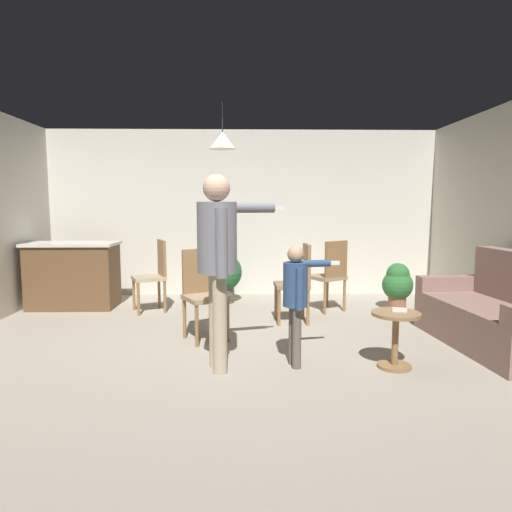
# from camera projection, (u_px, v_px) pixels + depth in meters

# --- Properties ---
(ground) EXTENTS (7.68, 7.68, 0.00)m
(ground) POSITION_uv_depth(u_px,v_px,m) (241.00, 356.00, 4.48)
(ground) COLOR #9E9384
(wall_back) EXTENTS (6.40, 0.10, 2.70)m
(wall_back) POSITION_uv_depth(u_px,v_px,m) (243.00, 213.00, 7.51)
(wall_back) COLOR silver
(wall_back) RESTS_ON ground
(couch_floral) EXTENTS (0.99, 1.86, 1.00)m
(couch_floral) POSITION_uv_depth(u_px,v_px,m) (497.00, 316.00, 4.75)
(couch_floral) COLOR #8C6B60
(couch_floral) RESTS_ON ground
(kitchen_counter) EXTENTS (1.26, 0.66, 0.95)m
(kitchen_counter) POSITION_uv_depth(u_px,v_px,m) (73.00, 275.00, 6.55)
(kitchen_counter) COLOR brown
(kitchen_counter) RESTS_ON ground
(side_table_by_couch) EXTENTS (0.44, 0.44, 0.52)m
(side_table_by_couch) POSITION_uv_depth(u_px,v_px,m) (395.00, 333.00, 4.13)
(side_table_by_couch) COLOR olive
(side_table_by_couch) RESTS_ON ground
(person_adult) EXTENTS (0.80, 0.64, 1.76)m
(person_adult) POSITION_uv_depth(u_px,v_px,m) (219.00, 250.00, 4.01)
(person_adult) COLOR tan
(person_adult) RESTS_ON ground
(person_child) EXTENTS (0.56, 0.39, 1.12)m
(person_child) POSITION_uv_depth(u_px,v_px,m) (296.00, 292.00, 4.14)
(person_child) COLOR #60564C
(person_child) RESTS_ON ground
(dining_chair_by_counter) EXTENTS (0.44, 0.44, 1.00)m
(dining_chair_by_counter) POSITION_uv_depth(u_px,v_px,m) (297.00, 280.00, 5.73)
(dining_chair_by_counter) COLOR olive
(dining_chair_by_counter) RESTS_ON ground
(dining_chair_near_wall) EXTENTS (0.55, 0.55, 1.00)m
(dining_chair_near_wall) POSITION_uv_depth(u_px,v_px,m) (154.00, 273.00, 6.33)
(dining_chair_near_wall) COLOR olive
(dining_chair_near_wall) RESTS_ON ground
(dining_chair_centre_back) EXTENTS (0.58, 0.58, 1.00)m
(dining_chair_centre_back) POSITION_uv_depth(u_px,v_px,m) (330.00, 273.00, 6.31)
(dining_chair_centre_back) COLOR olive
(dining_chair_centre_back) RESTS_ON ground
(dining_chair_spare) EXTENTS (0.57, 0.57, 1.00)m
(dining_chair_spare) POSITION_uv_depth(u_px,v_px,m) (203.00, 290.00, 5.02)
(dining_chair_spare) COLOR olive
(dining_chair_spare) RESTS_ON ground
(potted_plant_corner) EXTENTS (0.43, 0.43, 0.67)m
(potted_plant_corner) POSITION_uv_depth(u_px,v_px,m) (398.00, 284.00, 6.46)
(potted_plant_corner) COLOR brown
(potted_plant_corner) RESTS_ON ground
(potted_plant_by_wall) EXTENTS (0.58, 0.58, 0.89)m
(potted_plant_by_wall) POSITION_uv_depth(u_px,v_px,m) (223.00, 271.00, 6.90)
(potted_plant_by_wall) COLOR #4C4742
(potted_plant_by_wall) RESTS_ON ground
(spare_remote_on_table) EXTENTS (0.13, 0.06, 0.04)m
(spare_remote_on_table) POSITION_uv_depth(u_px,v_px,m) (400.00, 310.00, 4.12)
(spare_remote_on_table) COLOR white
(spare_remote_on_table) RESTS_ON side_table_by_couch
(ceiling_light_pendant) EXTENTS (0.32, 0.32, 0.55)m
(ceiling_light_pendant) POSITION_uv_depth(u_px,v_px,m) (223.00, 140.00, 5.36)
(ceiling_light_pendant) COLOR silver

